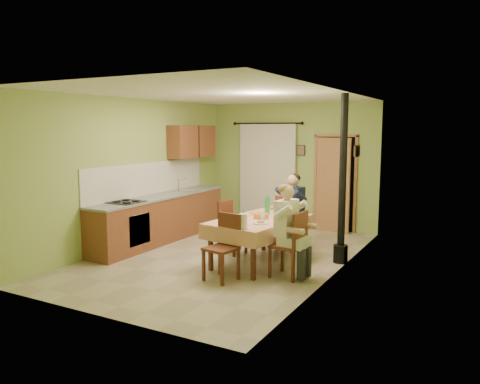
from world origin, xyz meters
The scene contains 17 objects.
floor centered at (0.00, 0.00, 0.00)m, with size 4.00×6.00×0.01m, color tan.
room_shell centered at (0.00, 0.00, 1.82)m, with size 4.04×6.04×2.82m.
kitchen_run centered at (-1.71, 0.40, 0.48)m, with size 0.64×3.64×1.56m.
upper_cabinets centered at (-1.82, 1.70, 1.95)m, with size 0.35×1.40×0.70m, color brown.
curtain centered at (-0.55, 2.90, 1.26)m, with size 1.70×0.07×2.22m.
doorway centered at (1.04, 2.92, 1.05)m, with size 0.96×0.26×2.15m.
dining_table centered at (0.72, -0.11, 0.38)m, with size 1.31×1.94×0.76m.
tableware centered at (0.73, -0.19, 0.81)m, with size 0.72×1.69×0.33m.
chair_far centered at (0.84, 1.00, 0.29)m, with size 0.59×0.59×1.01m.
chair_near centered at (0.61, -1.14, 0.29)m, with size 0.49×0.49×0.99m.
chair_right centered at (1.43, -0.54, 0.29)m, with size 0.49×0.49×1.01m.
chair_left centered at (0.01, 0.24, 0.29)m, with size 0.46×0.46×0.95m.
man_far centered at (0.85, 1.01, 0.88)m, with size 0.65×0.60×1.39m.
man_right centered at (1.42, -0.54, 0.88)m, with size 0.49×0.61×1.39m.
stove_flue centered at (1.90, 0.60, 1.02)m, with size 0.24×0.24×2.80m.
picture_back centered at (0.25, 2.97, 1.75)m, with size 0.19×0.03×0.23m, color black.
picture_right centered at (1.97, 1.20, 1.85)m, with size 0.03×0.31×0.21m, color brown.
Camera 1 is at (4.06, -6.92, 2.24)m, focal length 35.00 mm.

